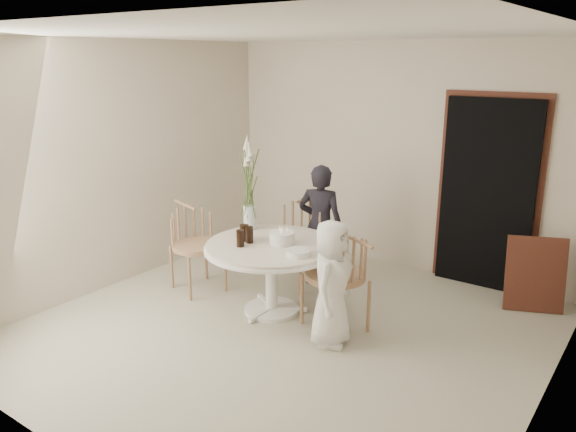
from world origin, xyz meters
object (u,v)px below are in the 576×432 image
Objects in this scene: chair_far at (303,228)px; chair_left at (191,234)px; flower_vase at (249,185)px; boy at (331,283)px; birthday_cake at (282,238)px; girl at (320,226)px; chair_right at (344,270)px; table at (271,254)px.

chair_left is at bearing -135.70° from chair_far.
chair_far is 0.88m from flower_vase.
flower_vase reaches higher than chair_left.
boy is at bearing -44.79° from chair_far.
birthday_cake is 0.73m from flower_vase.
birthday_cake is (-0.74, 0.27, 0.21)m from boy.
girl is at bearing 24.06° from boy.
chair_far is at bearing -104.59° from chair_right.
chair_right is (0.83, 0.01, 0.03)m from table.
girl reaches higher than chair_far.
chair_far is 1.35m from chair_right.
chair_left is (-1.96, 0.01, -0.03)m from chair_right.
flower_vase is at bearing 151.89° from table.
chair_left is 0.82× the size of boy.
table is 0.89m from chair_far.
chair_left is (-1.13, 0.01, -0.00)m from table.
flower_vase is (-0.48, -0.64, 0.52)m from girl.
chair_far is 0.85× the size of boy.
table is 0.96× the size of girl.
chair_right reaches higher than chair_left.
girl is 0.85m from birthday_cake.
chair_right is 0.86× the size of boy.
table is at bearing -145.03° from birthday_cake.
chair_far is 0.22m from girl.
chair_left is 1.23m from birthday_cake.
chair_right is at bearing -14.10° from boy.
table is 0.83m from chair_right.
chair_right is at bearing -10.84° from flower_vase.
table is 1.13m from chair_left.
boy is 0.81m from birthday_cake.
chair_left is 0.93× the size of flower_vase.
chair_right reaches higher than birthday_cake.
girl is (0.21, 0.03, 0.06)m from chair_far.
flower_vase is at bearing 160.94° from birthday_cake.
boy reaches higher than chair_left.
girl is at bearing -112.18° from chair_right.
chair_left is 0.68× the size of girl.
chair_right is at bearing 0.37° from table.
chair_far reaches higher than chair_left.
chair_left is (-0.92, -0.86, -0.02)m from chair_far.
girl is (0.00, 0.90, 0.08)m from table.
flower_vase is (-0.57, 0.20, 0.42)m from birthday_cake.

